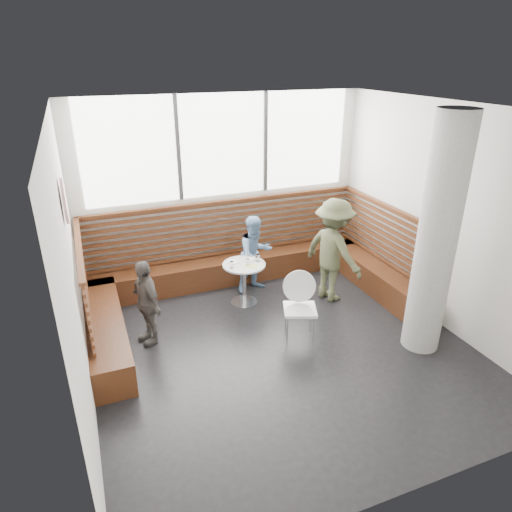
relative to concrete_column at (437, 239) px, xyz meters
name	(u,v)px	position (x,y,z in m)	size (l,w,h in m)	color
room	(285,242)	(-1.85, 0.60, 0.00)	(5.00, 5.00, 3.20)	silver
booth	(239,271)	(-1.85, 2.37, -1.19)	(5.00, 2.50, 1.44)	#3F1F0F
concrete_column	(437,239)	(0.00, 0.00, 0.00)	(0.50, 0.50, 3.20)	gray
wall_art	(65,201)	(-4.31, 1.00, 0.70)	(0.50, 0.50, 0.03)	white
cafe_table	(244,275)	(-1.90, 2.00, -1.10)	(0.69, 0.69, 0.70)	silver
cafe_chair	(298,301)	(-1.53, 0.82, -1.02)	(0.47, 0.46, 0.98)	white
adult_man	(333,250)	(-0.50, 1.65, -0.74)	(1.11, 0.64, 1.71)	#51573A
child_back	(255,254)	(-1.56, 2.37, -0.93)	(0.65, 0.50, 1.33)	#6C92BC
child_left	(146,302)	(-3.52, 1.48, -0.98)	(0.73, 0.30, 1.25)	#56524E
plate_near	(233,262)	(-2.04, 2.12, -0.89)	(0.20, 0.20, 0.01)	white
plate_far	(248,259)	(-1.77, 2.12, -0.89)	(0.20, 0.20, 0.01)	white
glass_left	(232,265)	(-2.12, 1.95, -0.85)	(0.06, 0.06, 0.10)	white
glass_mid	(247,262)	(-1.86, 1.95, -0.84)	(0.06, 0.06, 0.10)	white
glass_right	(257,258)	(-1.66, 2.03, -0.84)	(0.07, 0.07, 0.12)	white
menu_card	(251,266)	(-1.82, 1.87, -0.89)	(0.20, 0.14, 0.00)	#A5C64C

